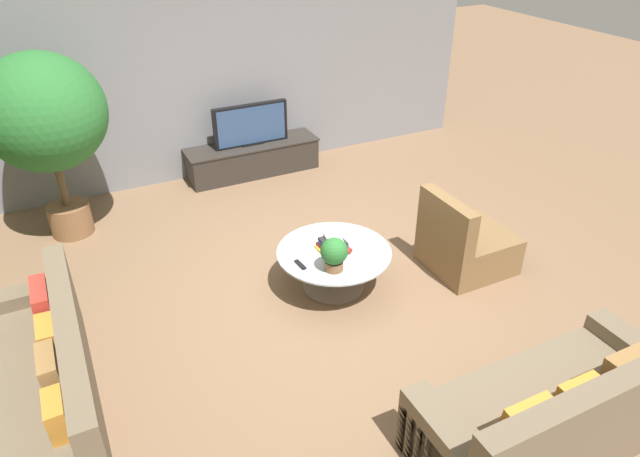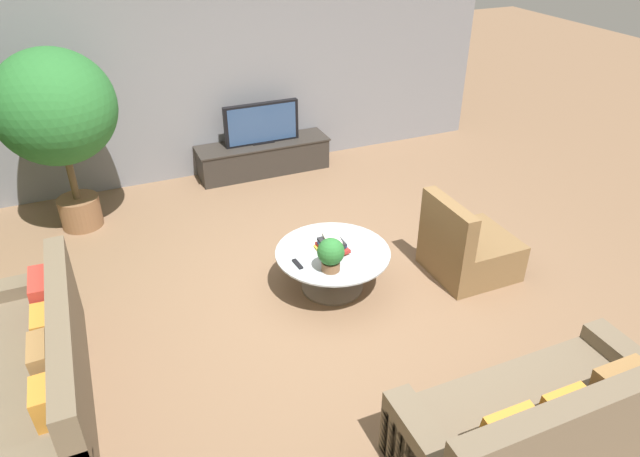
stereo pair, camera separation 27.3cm
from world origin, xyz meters
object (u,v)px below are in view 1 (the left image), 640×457
at_px(armchair_wicker, 465,245).
at_px(media_console, 253,158).
at_px(television, 251,125).
at_px(potted_plant_tabletop, 334,253).
at_px(coffee_table, 334,262).
at_px(couch_by_wall, 39,389).
at_px(potted_palm_tall, 44,117).
at_px(couch_near_entry, 553,414).

bearing_deg(armchair_wicker, media_console, 19.99).
relative_size(television, potted_plant_tabletop, 3.16).
relative_size(coffee_table, couch_by_wall, 0.52).
distance_m(couch_by_wall, potted_palm_tall, 2.99).
bearing_deg(armchair_wicker, couch_near_entry, 157.11).
relative_size(television, couch_near_entry, 0.53).
xyz_separation_m(television, coffee_table, (-0.22, -2.82, -0.40)).
height_order(coffee_table, potted_plant_tabletop, potted_plant_tabletop).
relative_size(media_console, couch_by_wall, 0.85).
bearing_deg(potted_plant_tabletop, couch_near_entry, -72.48).
relative_size(television, couch_by_wall, 0.48).
xyz_separation_m(couch_near_entry, armchair_wicker, (0.85, 2.02, -0.02)).
distance_m(armchair_wicker, potted_palm_tall, 4.50).
bearing_deg(potted_palm_tall, potted_plant_tabletop, -50.81).
distance_m(media_console, couch_near_entry, 5.14).
distance_m(television, couch_by_wall, 4.42).
bearing_deg(television, couch_near_entry, -86.88).
bearing_deg(armchair_wicker, potted_plant_tabletop, 89.20).
xyz_separation_m(coffee_table, potted_palm_tall, (-2.19, 2.25, 1.09)).
height_order(television, potted_palm_tall, potted_palm_tall).
bearing_deg(potted_palm_tall, couch_by_wall, -99.67).
bearing_deg(potted_plant_tabletop, television, 83.28).
relative_size(couch_by_wall, potted_plant_tabletop, 6.59).
xyz_separation_m(couch_by_wall, armchair_wicker, (4.02, 0.21, -0.02)).
height_order(media_console, armchair_wicker, armchair_wicker).
relative_size(couch_by_wall, couch_near_entry, 1.10).
height_order(media_console, television, television).
bearing_deg(couch_near_entry, coffee_table, -77.76).
relative_size(media_console, potted_palm_tall, 0.88).
distance_m(media_console, couch_by_wall, 4.40).
xyz_separation_m(television, couch_by_wall, (-2.88, -3.32, -0.41)).
distance_m(television, armchair_wicker, 3.34).
height_order(couch_by_wall, couch_near_entry, same).
bearing_deg(couch_near_entry, media_console, -86.88).
height_order(couch_by_wall, potted_plant_tabletop, couch_by_wall).
xyz_separation_m(media_console, armchair_wicker, (1.13, -3.11, 0.05)).
distance_m(couch_by_wall, potted_plant_tabletop, 2.55).
distance_m(couch_near_entry, potted_plant_tabletop, 2.16).
bearing_deg(potted_plant_tabletop, potted_palm_tall, 129.19).
distance_m(couch_by_wall, couch_near_entry, 3.65).
distance_m(media_console, armchair_wicker, 3.32).
height_order(armchair_wicker, potted_plant_tabletop, armchair_wicker).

